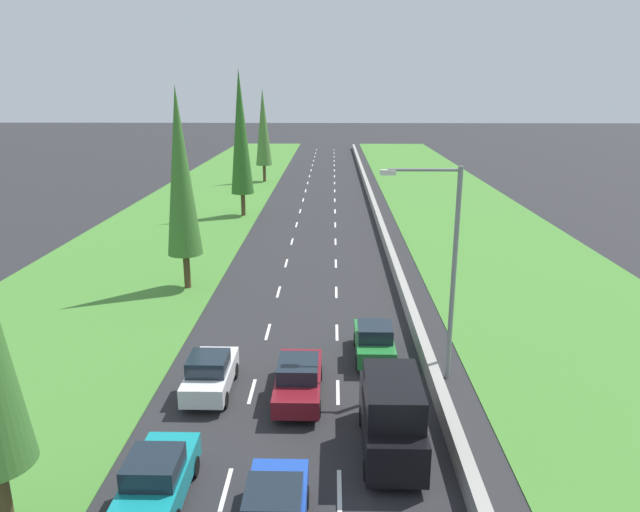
{
  "coord_description": "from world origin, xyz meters",
  "views": [
    {
      "loc": [
        1.48,
        -0.1,
        11.88
      ],
      "look_at": [
        0.63,
        39.17,
        0.5
      ],
      "focal_mm": 32.6,
      "sensor_mm": 36.0,
      "label": 1
    }
  ],
  "objects_px": {
    "white_hatchback_left_lane": "(210,374)",
    "poplar_tree_third": "(241,133)",
    "black_van_right_lane": "(391,415)",
    "poplar_tree_second": "(180,173)",
    "street_light_mast": "(446,260)",
    "green_hatchback_right_lane": "(374,341)",
    "maroon_sedan_centre_lane": "(298,379)",
    "poplar_tree_fourth": "(263,128)",
    "teal_hatchback_left_lane": "(157,478)",
    "blue_hatchback_centre_lane": "(275,512)"
  },
  "relations": [
    {
      "from": "white_hatchback_left_lane",
      "to": "poplar_tree_third",
      "type": "xyz_separation_m",
      "value": [
        -3.71,
        33.88,
        7.05
      ]
    },
    {
      "from": "black_van_right_lane",
      "to": "poplar_tree_second",
      "type": "distance_m",
      "value": 20.67
    },
    {
      "from": "black_van_right_lane",
      "to": "street_light_mast",
      "type": "relative_size",
      "value": 0.54
    },
    {
      "from": "green_hatchback_right_lane",
      "to": "street_light_mast",
      "type": "distance_m",
      "value": 5.44
    },
    {
      "from": "black_van_right_lane",
      "to": "white_hatchback_left_lane",
      "type": "distance_m",
      "value": 7.91
    },
    {
      "from": "poplar_tree_second",
      "to": "maroon_sedan_centre_lane",
      "type": "bearing_deg",
      "value": -59.85
    },
    {
      "from": "green_hatchback_right_lane",
      "to": "white_hatchback_left_lane",
      "type": "relative_size",
      "value": 1.0
    },
    {
      "from": "white_hatchback_left_lane",
      "to": "poplar_tree_fourth",
      "type": "xyz_separation_m",
      "value": [
        -4.08,
        55.03,
        6.15
      ]
    },
    {
      "from": "white_hatchback_left_lane",
      "to": "street_light_mast",
      "type": "bearing_deg",
      "value": 8.85
    },
    {
      "from": "teal_hatchback_left_lane",
      "to": "blue_hatchback_centre_lane",
      "type": "xyz_separation_m",
      "value": [
        3.59,
        -1.35,
        0.0
      ]
    },
    {
      "from": "white_hatchback_left_lane",
      "to": "poplar_tree_second",
      "type": "bearing_deg",
      "value": 107.52
    },
    {
      "from": "poplar_tree_second",
      "to": "black_van_right_lane",
      "type": "bearing_deg",
      "value": -56.69
    },
    {
      "from": "white_hatchback_left_lane",
      "to": "street_light_mast",
      "type": "distance_m",
      "value": 10.54
    },
    {
      "from": "maroon_sedan_centre_lane",
      "to": "green_hatchback_right_lane",
      "type": "xyz_separation_m",
      "value": [
        3.24,
        3.6,
        0.02
      ]
    },
    {
      "from": "poplar_tree_fourth",
      "to": "poplar_tree_second",
      "type": "bearing_deg",
      "value": -89.93
    },
    {
      "from": "teal_hatchback_left_lane",
      "to": "poplar_tree_third",
      "type": "distance_m",
      "value": 41.16
    },
    {
      "from": "green_hatchback_right_lane",
      "to": "poplar_tree_third",
      "type": "relative_size",
      "value": 0.29
    },
    {
      "from": "poplar_tree_second",
      "to": "street_light_mast",
      "type": "xyz_separation_m",
      "value": [
        13.49,
        -11.27,
        -1.87
      ]
    },
    {
      "from": "poplar_tree_fourth",
      "to": "black_van_right_lane",
      "type": "bearing_deg",
      "value": -79.45
    },
    {
      "from": "teal_hatchback_left_lane",
      "to": "green_hatchback_right_lane",
      "type": "bearing_deg",
      "value": 54.27
    },
    {
      "from": "poplar_tree_third",
      "to": "teal_hatchback_left_lane",
      "type": "bearing_deg",
      "value": -85.07
    },
    {
      "from": "blue_hatchback_centre_lane",
      "to": "poplar_tree_fourth",
      "type": "height_order",
      "value": "poplar_tree_fourth"
    },
    {
      "from": "poplar_tree_second",
      "to": "poplar_tree_fourth",
      "type": "height_order",
      "value": "poplar_tree_second"
    },
    {
      "from": "poplar_tree_second",
      "to": "poplar_tree_third",
      "type": "height_order",
      "value": "poplar_tree_third"
    },
    {
      "from": "green_hatchback_right_lane",
      "to": "street_light_mast",
      "type": "bearing_deg",
      "value": -34.03
    },
    {
      "from": "white_hatchback_left_lane",
      "to": "poplar_tree_fourth",
      "type": "bearing_deg",
      "value": 94.24
    },
    {
      "from": "teal_hatchback_left_lane",
      "to": "white_hatchback_left_lane",
      "type": "xyz_separation_m",
      "value": [
        0.23,
        6.52,
        0.0
      ]
    },
    {
      "from": "white_hatchback_left_lane",
      "to": "street_light_mast",
      "type": "height_order",
      "value": "street_light_mast"
    },
    {
      "from": "teal_hatchback_left_lane",
      "to": "poplar_tree_fourth",
      "type": "relative_size",
      "value": 0.33
    },
    {
      "from": "black_van_right_lane",
      "to": "blue_hatchback_centre_lane",
      "type": "relative_size",
      "value": 1.26
    },
    {
      "from": "blue_hatchback_centre_lane",
      "to": "white_hatchback_left_lane",
      "type": "relative_size",
      "value": 1.0
    },
    {
      "from": "green_hatchback_right_lane",
      "to": "poplar_tree_third",
      "type": "bearing_deg",
      "value": 108.98
    },
    {
      "from": "poplar_tree_fourth",
      "to": "street_light_mast",
      "type": "bearing_deg",
      "value": -75.81
    },
    {
      "from": "black_van_right_lane",
      "to": "poplar_tree_second",
      "type": "xyz_separation_m",
      "value": [
        -10.91,
        16.61,
        5.7
      ]
    },
    {
      "from": "poplar_tree_fourth",
      "to": "white_hatchback_left_lane",
      "type": "bearing_deg",
      "value": -85.76
    },
    {
      "from": "maroon_sedan_centre_lane",
      "to": "green_hatchback_right_lane",
      "type": "height_order",
      "value": "green_hatchback_right_lane"
    },
    {
      "from": "teal_hatchback_left_lane",
      "to": "black_van_right_lane",
      "type": "xyz_separation_m",
      "value": [
        7.11,
        2.67,
        0.56
      ]
    },
    {
      "from": "blue_hatchback_centre_lane",
      "to": "green_hatchback_right_lane",
      "type": "relative_size",
      "value": 1.0
    },
    {
      "from": "poplar_tree_fourth",
      "to": "green_hatchback_right_lane",
      "type": "bearing_deg",
      "value": -78.12
    },
    {
      "from": "green_hatchback_right_lane",
      "to": "maroon_sedan_centre_lane",
      "type": "bearing_deg",
      "value": -131.97
    },
    {
      "from": "black_van_right_lane",
      "to": "maroon_sedan_centre_lane",
      "type": "bearing_deg",
      "value": 133.22
    },
    {
      "from": "street_light_mast",
      "to": "blue_hatchback_centre_lane",
      "type": "bearing_deg",
      "value": -123.14
    },
    {
      "from": "teal_hatchback_left_lane",
      "to": "poplar_tree_fourth",
      "type": "bearing_deg",
      "value": 93.58
    },
    {
      "from": "green_hatchback_right_lane",
      "to": "white_hatchback_left_lane",
      "type": "distance_m",
      "value": 7.55
    },
    {
      "from": "blue_hatchback_centre_lane",
      "to": "teal_hatchback_left_lane",
      "type": "bearing_deg",
      "value": 159.45
    },
    {
      "from": "maroon_sedan_centre_lane",
      "to": "green_hatchback_right_lane",
      "type": "bearing_deg",
      "value": 48.03
    },
    {
      "from": "maroon_sedan_centre_lane",
      "to": "white_hatchback_left_lane",
      "type": "relative_size",
      "value": 1.15
    },
    {
      "from": "teal_hatchback_left_lane",
      "to": "poplar_tree_second",
      "type": "height_order",
      "value": "poplar_tree_second"
    },
    {
      "from": "maroon_sedan_centre_lane",
      "to": "poplar_tree_second",
      "type": "height_order",
      "value": "poplar_tree_second"
    },
    {
      "from": "maroon_sedan_centre_lane",
      "to": "poplar_tree_second",
      "type": "xyz_separation_m",
      "value": [
        -7.6,
        13.08,
        6.29
      ]
    }
  ]
}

